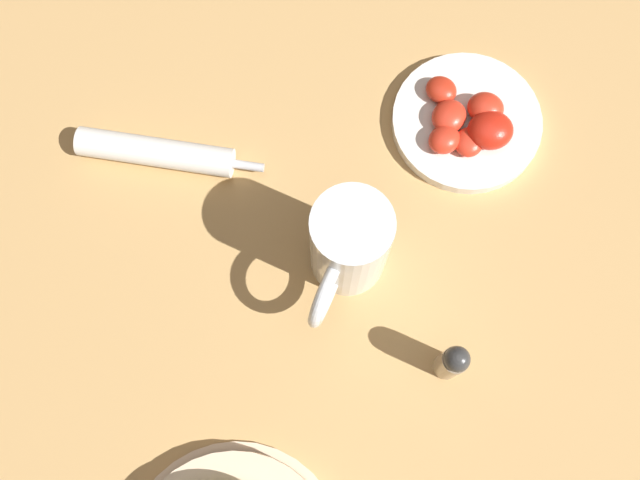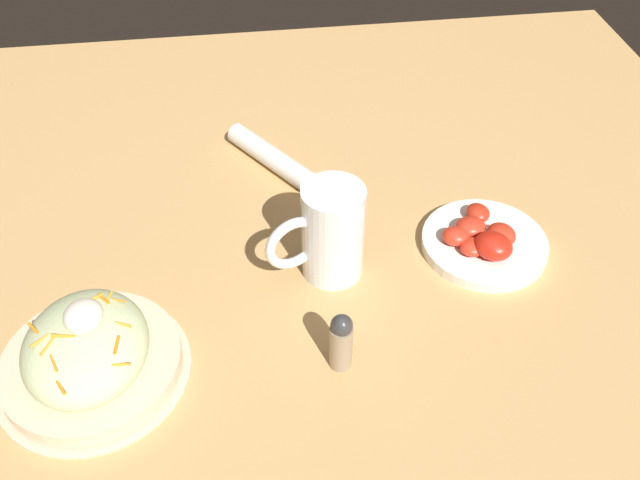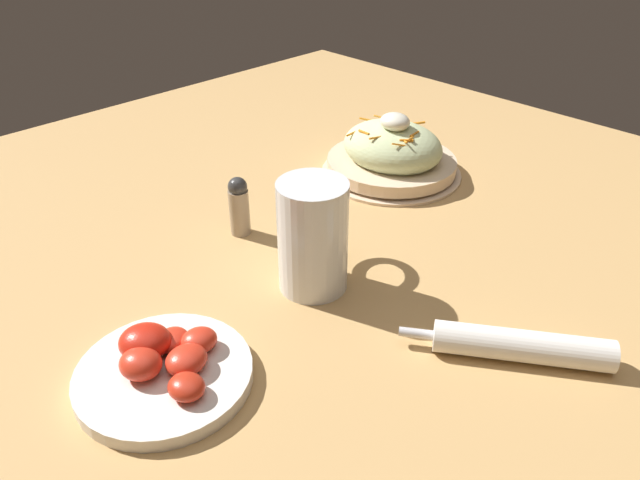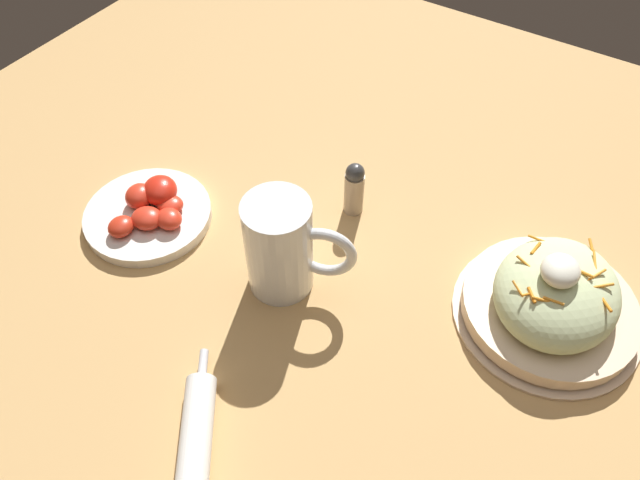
# 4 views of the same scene
# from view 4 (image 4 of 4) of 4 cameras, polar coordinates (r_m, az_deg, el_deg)

# --- Properties ---
(ground_plane) EXTENTS (1.43, 1.43, 0.00)m
(ground_plane) POSITION_cam_4_polar(r_m,az_deg,el_deg) (0.77, -0.88, -3.95)
(ground_plane) COLOR tan
(salad_plate) EXTENTS (0.22, 0.22, 0.11)m
(salad_plate) POSITION_cam_4_polar(r_m,az_deg,el_deg) (0.77, 21.05, -5.23)
(salad_plate) COLOR beige
(salad_plate) RESTS_ON ground_plane
(beer_mug) EXTENTS (0.08, 0.13, 0.14)m
(beer_mug) POSITION_cam_4_polar(r_m,az_deg,el_deg) (0.73, -3.64, -0.92)
(beer_mug) COLOR white
(beer_mug) RESTS_ON ground_plane
(napkin_roll) EXTENTS (0.19, 0.14, 0.03)m
(napkin_roll) POSITION_cam_4_polar(r_m,az_deg,el_deg) (0.66, -11.76, -19.48)
(napkin_roll) COLOR white
(napkin_roll) RESTS_ON ground_plane
(tomato_plate) EXTENTS (0.17, 0.17, 0.05)m
(tomato_plate) POSITION_cam_4_polar(r_m,az_deg,el_deg) (0.86, -15.72, 2.60)
(tomato_plate) COLOR white
(tomato_plate) RESTS_ON ground_plane
(salt_shaker) EXTENTS (0.03, 0.03, 0.08)m
(salt_shaker) POSITION_cam_4_polar(r_m,az_deg,el_deg) (0.82, 3.23, 4.91)
(salt_shaker) COLOR gray
(salt_shaker) RESTS_ON ground_plane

